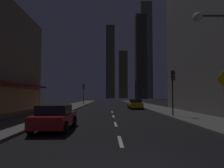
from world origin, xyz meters
name	(u,v)px	position (x,y,z in m)	size (l,w,h in m)	color
ground_plane	(111,107)	(0.00, 32.00, -0.05)	(78.00, 136.00, 0.10)	black
sidewalk_right	(148,106)	(7.00, 32.00, 0.07)	(4.00, 76.00, 0.15)	#605E59
sidewalk_left	(73,106)	(-7.00, 32.00, 0.07)	(4.00, 76.00, 0.15)	#605E59
lane_marking_center	(116,124)	(0.00, 8.40, 0.01)	(0.16, 23.00, 0.01)	silver
skyscraper_distant_tall	(110,62)	(1.39, 141.47, 26.77)	(6.34, 8.88, 53.55)	#4D493A
skyscraper_distant_mid	(123,75)	(12.02, 156.65, 19.15)	(7.09, 6.13, 38.30)	#534F3E
skyscraper_distant_short	(141,57)	(19.41, 113.34, 25.35)	(6.47, 6.79, 50.69)	#363328
skyscraper_distant_slender	(146,50)	(27.27, 137.21, 34.96)	(8.17, 7.13, 69.92)	#5C5745
car_parked_near	(55,117)	(-3.60, 6.16, 0.74)	(1.98, 4.24, 1.45)	#B21919
car_parked_far	(135,104)	(3.60, 24.56, 0.74)	(1.98, 4.24, 1.45)	gold
fire_hydrant_far_left	(66,107)	(-5.90, 20.63, 0.45)	(0.42, 0.30, 0.65)	gold
traffic_light_near_right	(173,83)	(5.50, 12.78, 3.19)	(0.32, 0.48, 4.20)	#2D2D2D
traffic_light_far_left	(84,90)	(-5.50, 35.69, 3.19)	(0.32, 0.48, 4.20)	#2D2D2D
street_lamp_right	(212,41)	(5.38, 5.47, 5.07)	(1.96, 0.56, 6.58)	#38383D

